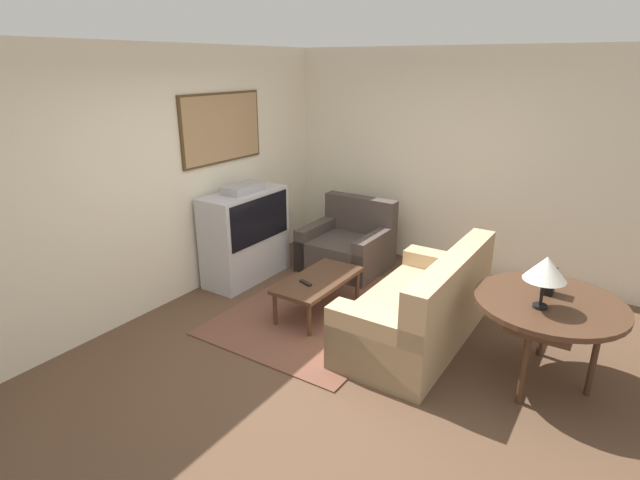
{
  "coord_description": "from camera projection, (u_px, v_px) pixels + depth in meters",
  "views": [
    {
      "loc": [
        -3.38,
        -2.03,
        2.51
      ],
      "look_at": [
        0.75,
        0.66,
        0.75
      ],
      "focal_mm": 28.0,
      "sensor_mm": 36.0,
      "label": 1
    }
  ],
  "objects": [
    {
      "name": "console_table",
      "position": [
        549.0,
        308.0,
        3.97
      ],
      "size": [
        1.16,
        1.16,
        0.73
      ],
      "color": "#472D1E",
      "rests_on": "ground_plane"
    },
    {
      "name": "wall_back",
      "position": [
        164.0,
        179.0,
        5.21
      ],
      "size": [
        12.0,
        0.1,
        2.7
      ],
      "color": "beige",
      "rests_on": "ground_plane"
    },
    {
      "name": "area_rug",
      "position": [
        322.0,
        310.0,
        5.34
      ],
      "size": [
        2.27,
        1.69,
        0.01
      ],
      "color": "brown",
      "rests_on": "ground_plane"
    },
    {
      "name": "tv",
      "position": [
        246.0,
        235.0,
        5.99
      ],
      "size": [
        1.11,
        0.49,
        1.17
      ],
      "color": "#B7B7BC",
      "rests_on": "ground_plane"
    },
    {
      "name": "wall_right",
      "position": [
        447.0,
        162.0,
        6.18
      ],
      "size": [
        0.06,
        12.0,
        2.7
      ],
      "color": "beige",
      "rests_on": "ground_plane"
    },
    {
      "name": "table_lamp",
      "position": [
        546.0,
        269.0,
        3.73
      ],
      "size": [
        0.32,
        0.32,
        0.42
      ],
      "color": "black",
      "rests_on": "console_table"
    },
    {
      "name": "mantel_clock",
      "position": [
        549.0,
        281.0,
        4.04
      ],
      "size": [
        0.13,
        0.1,
        0.21
      ],
      "color": "black",
      "rests_on": "console_table"
    },
    {
      "name": "coffee_table",
      "position": [
        318.0,
        282.0,
        5.21
      ],
      "size": [
        1.05,
        0.51,
        0.39
      ],
      "color": "#472D1E",
      "rests_on": "ground_plane"
    },
    {
      "name": "remote",
      "position": [
        306.0,
        283.0,
        5.06
      ],
      "size": [
        0.1,
        0.17,
        0.02
      ],
      "color": "black",
      "rests_on": "coffee_table"
    },
    {
      "name": "ground_plane",
      "position": [
        336.0,
        354.0,
        4.56
      ],
      "size": [
        12.0,
        12.0,
        0.0
      ],
      "primitive_type": "plane",
      "color": "brown"
    },
    {
      "name": "couch",
      "position": [
        421.0,
        310.0,
        4.67
      ],
      "size": [
        1.81,
        0.89,
        0.92
      ],
      "rotation": [
        0.0,
        0.0,
        3.14
      ],
      "color": "tan",
      "rests_on": "ground_plane"
    },
    {
      "name": "armchair",
      "position": [
        348.0,
        247.0,
        6.39
      ],
      "size": [
        0.92,
        0.99,
        0.87
      ],
      "rotation": [
        0.0,
        0.0,
        -1.57
      ],
      "color": "#473D38",
      "rests_on": "ground_plane"
    }
  ]
}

